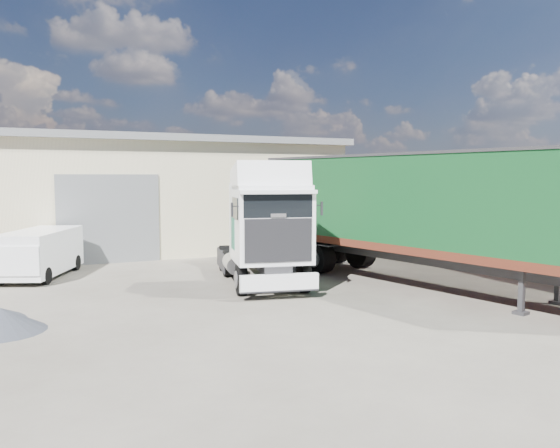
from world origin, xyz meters
name	(u,v)px	position (x,y,z in m)	size (l,w,h in m)	color
ground	(241,315)	(0.00, 0.00, 0.00)	(120.00, 120.00, 0.00)	#292621
warehouse	(5,195)	(-6.00, 16.00, 2.66)	(30.60, 12.60, 5.42)	beige
brick_boundary_wall	(441,228)	(11.50, 6.00, 1.25)	(0.35, 26.00, 2.50)	brown
tractor_unit	(266,235)	(1.97, 3.06, 1.67)	(3.37, 6.23, 3.98)	black
box_trailer	(416,205)	(6.52, 1.38, 2.58)	(5.56, 13.03, 4.24)	#2D2D30
panel_van	(38,254)	(-4.66, 7.72, 0.85)	(3.06, 4.32, 1.64)	black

